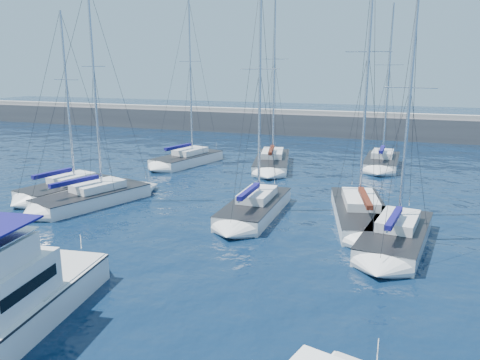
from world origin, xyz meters
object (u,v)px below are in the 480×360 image
(sailboat_mid_c, at_px, (255,207))
(motor_yacht_stbd_inner, at_px, (12,299))
(sailboat_back_c, at_px, (382,161))
(sailboat_mid_d, at_px, (361,212))
(sailboat_mid_b, at_px, (93,197))
(sailboat_back_a, at_px, (187,159))
(sailboat_back_b, at_px, (272,161))
(sailboat_mid_a, at_px, (68,189))
(sailboat_mid_e, at_px, (396,236))

(sailboat_mid_c, bearing_deg, motor_yacht_stbd_inner, -105.70)
(motor_yacht_stbd_inner, distance_m, sailboat_back_c, 36.82)
(motor_yacht_stbd_inner, xyz_separation_m, sailboat_mid_d, (11.05, 17.40, -0.60))
(sailboat_mid_b, xyz_separation_m, sailboat_back_a, (0.04, 15.17, 0.01))
(sailboat_back_a, xyz_separation_m, sailboat_back_b, (8.42, 1.69, -0.02))
(sailboat_mid_b, distance_m, sailboat_back_a, 15.17)
(sailboat_mid_a, height_order, sailboat_back_b, sailboat_back_b)
(sailboat_mid_a, height_order, sailboat_mid_c, sailboat_mid_c)
(sailboat_mid_d, bearing_deg, sailboat_back_a, 133.43)
(sailboat_mid_e, bearing_deg, sailboat_mid_a, -178.11)
(sailboat_mid_c, distance_m, sailboat_back_a, 17.85)
(motor_yacht_stbd_inner, bearing_deg, sailboat_mid_e, 37.94)
(sailboat_mid_d, relative_size, sailboat_back_b, 1.02)
(sailboat_back_a, relative_size, sailboat_back_b, 0.98)
(sailboat_mid_d, bearing_deg, sailboat_mid_b, 175.98)
(sailboat_mid_a, distance_m, sailboat_mid_e, 24.16)
(sailboat_mid_d, bearing_deg, sailboat_back_c, 76.66)
(sailboat_back_a, bearing_deg, sailboat_mid_a, -89.31)
(sailboat_mid_a, relative_size, sailboat_mid_e, 1.02)
(sailboat_back_a, bearing_deg, sailboat_back_b, 25.80)
(sailboat_mid_e, distance_m, sailboat_back_b, 21.54)
(sailboat_mid_d, xyz_separation_m, sailboat_mid_e, (2.29, -3.63, -0.02))
(sailboat_back_b, height_order, sailboat_back_c, sailboat_back_b)
(sailboat_mid_b, height_order, sailboat_back_a, sailboat_back_a)
(sailboat_back_a, distance_m, sailboat_back_b, 8.59)
(sailboat_mid_a, xyz_separation_m, sailboat_mid_b, (3.35, -1.34, 0.01))
(sailboat_mid_c, height_order, sailboat_back_b, sailboat_back_b)
(motor_yacht_stbd_inner, xyz_separation_m, sailboat_mid_a, (-10.72, 15.97, -0.61))
(sailboat_mid_b, distance_m, sailboat_back_b, 18.86)
(motor_yacht_stbd_inner, relative_size, sailboat_mid_e, 0.64)
(sailboat_mid_a, distance_m, sailboat_back_b, 19.50)
(motor_yacht_stbd_inner, height_order, sailboat_mid_d, sailboat_mid_d)
(sailboat_mid_c, xyz_separation_m, sailboat_back_a, (-11.65, 13.53, 0.01))
(motor_yacht_stbd_inner, distance_m, sailboat_back_b, 31.51)
(sailboat_mid_a, relative_size, sailboat_back_c, 0.88)
(motor_yacht_stbd_inner, distance_m, sailboat_mid_e, 19.18)
(motor_yacht_stbd_inner, xyz_separation_m, sailboat_mid_b, (-7.38, 14.62, -0.60))
(sailboat_mid_a, distance_m, sailboat_back_a, 14.23)
(sailboat_mid_c, height_order, sailboat_mid_e, sailboat_mid_c)
(sailboat_mid_a, relative_size, sailboat_mid_b, 0.90)
(sailboat_mid_a, relative_size, sailboat_mid_d, 0.82)
(sailboat_mid_a, height_order, sailboat_mid_d, sailboat_mid_d)
(sailboat_back_a, bearing_deg, sailboat_back_c, 30.20)
(sailboat_mid_b, bearing_deg, sailboat_mid_a, 176.93)
(sailboat_back_a, bearing_deg, motor_yacht_stbd_inner, -61.71)
(sailboat_mid_c, distance_m, sailboat_back_c, 20.03)
(sailboat_mid_c, xyz_separation_m, sailboat_mid_d, (6.73, 1.14, 0.00))
(sailboat_mid_e, relative_size, sailboat_back_c, 0.87)
(sailboat_mid_b, relative_size, sailboat_back_b, 0.93)
(sailboat_mid_b, distance_m, sailboat_back_c, 27.66)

